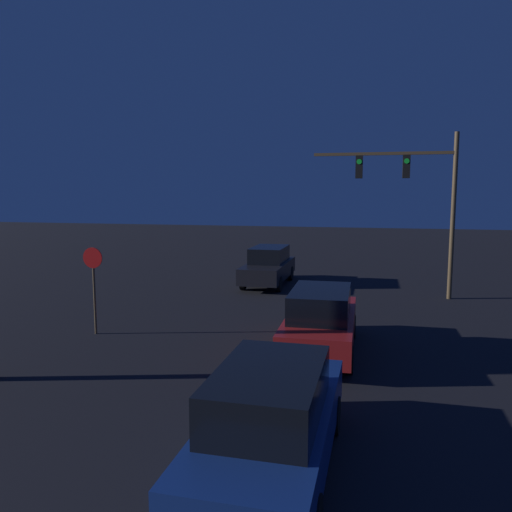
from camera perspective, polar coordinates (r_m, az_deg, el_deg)
car_near at (r=7.72m, az=1.80°, el=-18.20°), size 1.80×4.73×1.72m
car_mid at (r=13.24m, az=7.41°, el=-7.28°), size 1.83×4.74×1.72m
car_far at (r=22.68m, az=1.44°, el=-1.11°), size 1.78×4.72×1.72m
traffic_signal_mast at (r=20.67m, az=17.88°, el=7.35°), size 5.52×0.30×6.47m
stop_sign at (r=15.40m, az=-18.07°, el=-2.13°), size 0.61×0.07×2.59m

